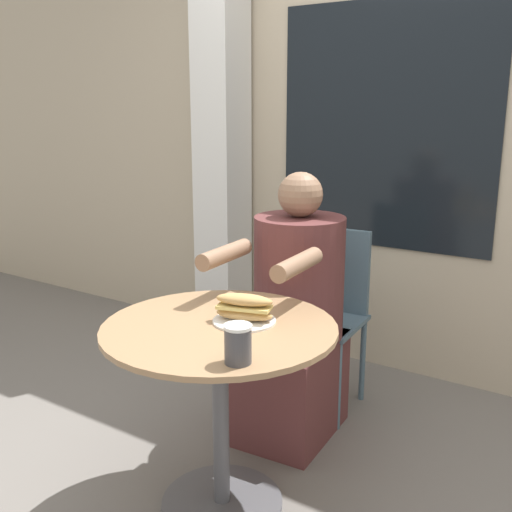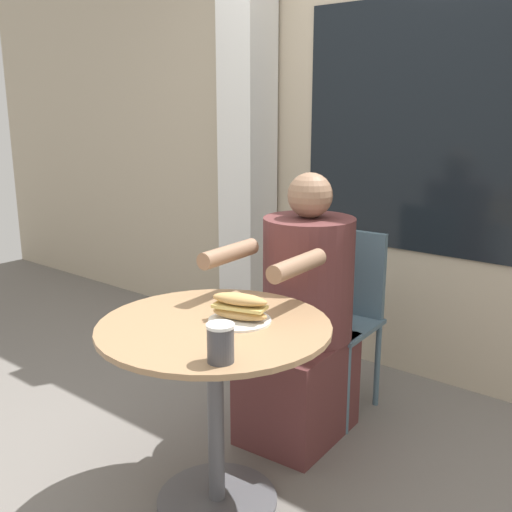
% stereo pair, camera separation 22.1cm
% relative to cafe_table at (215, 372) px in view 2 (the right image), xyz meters
% --- Properties ---
extents(ground_plane, '(8.00, 8.00, 0.00)m').
position_rel_cafe_table_xyz_m(ground_plane, '(0.00, 0.00, -0.53)').
color(ground_plane, slate).
extents(storefront_wall, '(8.00, 0.09, 2.80)m').
position_rel_cafe_table_xyz_m(storefront_wall, '(-0.00, 1.54, 0.87)').
color(storefront_wall, '#B7A88E').
rests_on(storefront_wall, ground_plane).
extents(lattice_pillar, '(0.26, 0.26, 2.40)m').
position_rel_cafe_table_xyz_m(lattice_pillar, '(-0.99, 1.36, 0.67)').
color(lattice_pillar, silver).
rests_on(lattice_pillar, ground_plane).
extents(cafe_table, '(0.82, 0.82, 0.71)m').
position_rel_cafe_table_xyz_m(cafe_table, '(0.00, 0.00, 0.00)').
color(cafe_table, '#997551').
rests_on(cafe_table, ground_plane).
extents(diner_chair, '(0.41, 0.41, 0.87)m').
position_rel_cafe_table_xyz_m(diner_chair, '(-0.06, 0.97, -0.01)').
color(diner_chair, slate).
rests_on(diner_chair, ground_plane).
extents(seated_diner, '(0.43, 0.73, 1.18)m').
position_rel_cafe_table_xyz_m(seated_diner, '(-0.05, 0.62, -0.03)').
color(seated_diner, brown).
rests_on(seated_diner, ground_plane).
extents(sandwich_on_plate, '(0.22, 0.22, 0.10)m').
position_rel_cafe_table_xyz_m(sandwich_on_plate, '(0.05, 0.08, 0.23)').
color(sandwich_on_plate, white).
rests_on(sandwich_on_plate, cafe_table).
extents(drink_cup, '(0.08, 0.08, 0.12)m').
position_rel_cafe_table_xyz_m(drink_cup, '(0.23, -0.22, 0.24)').
color(drink_cup, '#424247').
rests_on(drink_cup, cafe_table).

